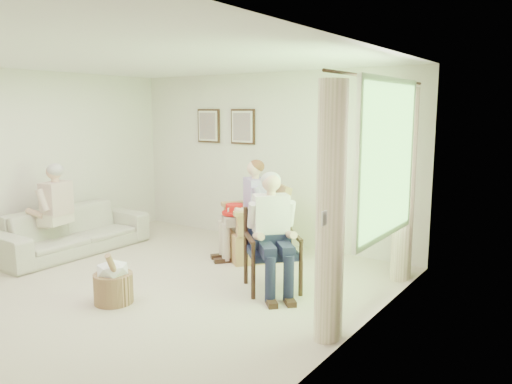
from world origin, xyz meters
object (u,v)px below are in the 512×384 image
(wicker_armchair, at_px, (256,234))
(person_dark, at_px, (269,225))
(person_wicker, at_px, (250,203))
(red_hat, at_px, (234,210))
(sofa, at_px, (72,231))
(wood_armchair, at_px, (276,246))
(hatbox, at_px, (113,281))
(person_sofa, at_px, (51,205))

(wicker_armchair, height_order, person_dark, person_dark)
(person_wicker, bearing_deg, red_hat, -98.72)
(sofa, distance_m, red_hat, 2.41)
(sofa, xyz_separation_m, person_dark, (3.20, 0.30, 0.45))
(wood_armchair, bearing_deg, hatbox, -175.66)
(red_hat, height_order, hatbox, red_hat)
(wood_armchair, height_order, person_wicker, person_wicker)
(person_dark, bearing_deg, wood_armchair, 44.68)
(person_sofa, height_order, red_hat, person_sofa)
(red_hat, bearing_deg, wood_armchair, -29.61)
(person_wicker, height_order, person_sofa, person_wicker)
(wood_armchair, relative_size, sofa, 0.41)
(person_sofa, relative_size, red_hat, 3.82)
(person_wicker, bearing_deg, wicker_armchair, 128.39)
(wood_armchair, height_order, hatbox, wood_armchair)
(sofa, xyz_separation_m, person_sofa, (0.00, -0.30, 0.42))
(wood_armchair, bearing_deg, person_sofa, 147.93)
(person_dark, distance_m, person_sofa, 3.26)
(wicker_armchair, xyz_separation_m, sofa, (-2.30, -1.34, -0.01))
(red_hat, bearing_deg, sofa, -153.72)
(red_hat, relative_size, hatbox, 0.56)
(hatbox, bearing_deg, wood_armchair, 49.67)
(hatbox, bearing_deg, person_sofa, 162.68)
(wicker_armchair, xyz_separation_m, red_hat, (-0.16, -0.29, 0.37))
(sofa, bearing_deg, person_wicker, -62.33)
(wicker_armchair, bearing_deg, person_dark, -10.72)
(person_wicker, bearing_deg, sofa, -113.94)
(wicker_armchair, bearing_deg, person_sofa, -106.07)
(wood_armchair, xyz_separation_m, sofa, (-3.20, -0.45, -0.17))
(red_hat, bearing_deg, person_sofa, -147.61)
(person_dark, bearing_deg, sofa, 140.08)
(wood_armchair, distance_m, person_sofa, 3.30)
(wood_armchair, relative_size, person_sofa, 0.70)
(sofa, relative_size, red_hat, 6.50)
(person_wicker, bearing_deg, wood_armchair, -1.53)
(wicker_armchair, bearing_deg, sofa, -111.34)
(person_sofa, bearing_deg, red_hat, 108.80)
(person_wicker, distance_m, person_dark, 1.28)
(person_dark, xyz_separation_m, person_sofa, (-3.20, -0.60, -0.03))
(wicker_armchair, xyz_separation_m, wood_armchair, (0.90, -0.89, 0.17))
(person_dark, height_order, hatbox, person_dark)
(wicker_armchair, relative_size, person_dark, 0.77)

